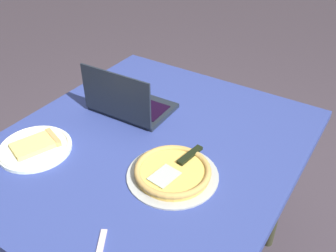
% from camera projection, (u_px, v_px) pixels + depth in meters
% --- Properties ---
extents(dining_table, '(1.20, 1.06, 0.76)m').
position_uv_depth(dining_table, '(149.00, 158.00, 1.45)').
color(dining_table, navy).
rests_on(dining_table, ground_plane).
extents(laptop, '(0.23, 0.33, 0.22)m').
position_uv_depth(laptop, '(128.00, 103.00, 1.55)').
color(laptop, black).
rests_on(laptop, dining_table).
extents(pizza_plate, '(0.26, 0.26, 0.04)m').
position_uv_depth(pizza_plate, '(35.00, 147.00, 1.36)').
color(pizza_plate, white).
rests_on(pizza_plate, dining_table).
extents(pizza_tray, '(0.31, 0.31, 0.04)m').
position_uv_depth(pizza_tray, '(173.00, 172.00, 1.25)').
color(pizza_tray, '#9CA2A4').
rests_on(pizza_tray, dining_table).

